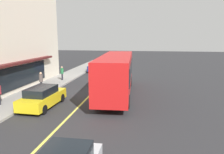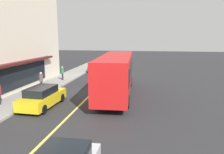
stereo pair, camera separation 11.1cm
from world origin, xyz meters
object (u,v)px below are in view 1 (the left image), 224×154
object	(u,v)px
bus	(116,73)
car_yellow	(43,97)
car_navy	(97,66)
pedestrian_waiting	(41,79)
pedestrian_at_corner	(62,72)

from	to	relation	value
bus	car_yellow	xyz separation A→B (m)	(-4.22, 4.82, -1.24)
car_navy	car_yellow	distance (m)	16.87
bus	pedestrian_waiting	world-z (taller)	bus
bus	car_navy	xyz separation A→B (m)	(12.65, 4.73, -1.24)
pedestrian_at_corner	pedestrian_waiting	size ratio (longest dim) A/B	0.92
bus	pedestrian_at_corner	distance (m)	8.52
car_yellow	bus	bearing A→B (deg)	-48.81
pedestrian_at_corner	pedestrian_waiting	world-z (taller)	pedestrian_waiting
car_navy	pedestrian_waiting	xyz separation A→B (m)	(-12.78, 2.30, 0.44)
car_navy	car_yellow	size ratio (longest dim) A/B	1.00
car_yellow	pedestrian_waiting	bearing A→B (deg)	28.34
pedestrian_at_corner	car_yellow	bearing A→B (deg)	-166.52
bus	pedestrian_at_corner	xyz separation A→B (m)	(4.79, 6.98, -0.89)
pedestrian_at_corner	pedestrian_waiting	distance (m)	4.92
bus	pedestrian_waiting	size ratio (longest dim) A/B	6.55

